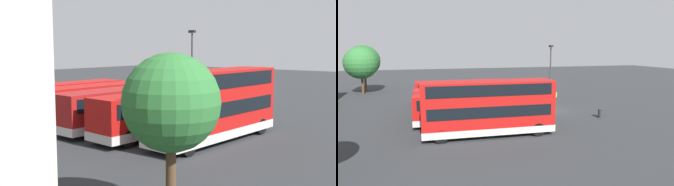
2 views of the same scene
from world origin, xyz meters
TOP-DOWN VIEW (x-y plane):
  - ground_plane at (0.00, 0.00)m, footprint 140.00×140.00m
  - bus_double_decker_near_end at (-7.39, 8.80)m, footprint 3.00×10.77m
  - bus_single_deck_second at (-3.58, 8.93)m, footprint 3.08×12.16m
  - bus_single_deck_third at (0.15, 9.67)m, footprint 2.68×10.86m
  - bus_single_deck_fourth at (3.81, 9.10)m, footprint 2.94×10.64m
  - bus_single_deck_fifth at (7.09, 9.76)m, footprint 2.76×10.89m
  - car_hatchback_silver at (6.50, -1.77)m, footprint 3.57×4.68m
  - lamp_post_tall at (1.49, -0.65)m, footprint 0.70×0.30m
  - waste_bin_yellow at (-4.72, -3.64)m, footprint 0.60×0.60m
  - tree_leftmost at (-13.04, 19.84)m, footprint 3.36×3.36m

SIDE VIEW (x-z plane):
  - ground_plane at x=0.00m, z-range 0.00..0.00m
  - waste_bin_yellow at x=-4.72m, z-range 0.00..0.95m
  - car_hatchback_silver at x=6.50m, z-range -0.01..1.42m
  - bus_single_deck_fourth at x=3.81m, z-range 0.15..3.10m
  - bus_single_deck_third at x=0.15m, z-range 0.15..3.10m
  - bus_single_deck_fifth at x=7.09m, z-range 0.15..3.10m
  - bus_single_deck_second at x=-3.58m, z-range 0.15..3.10m
  - bus_double_decker_near_end at x=-7.39m, z-range 0.17..4.72m
  - tree_leftmost at x=-13.04m, z-range 1.21..7.04m
  - lamp_post_tall at x=1.49m, z-range 0.67..8.19m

